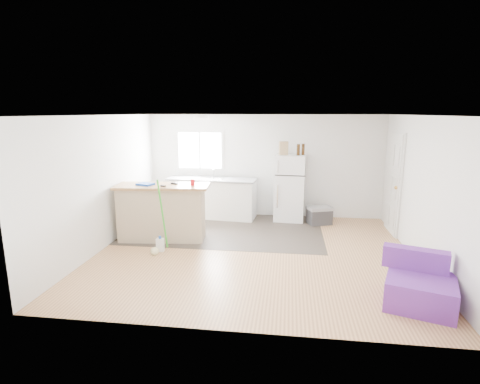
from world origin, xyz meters
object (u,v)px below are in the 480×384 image
object	(u,v)px
kitchen_cabinets	(212,197)
refrigerator	(290,188)
cooler	(319,215)
purple_seat	(419,287)
blue_tray	(145,184)
bottle_left	(298,150)
mop	(157,242)
red_cup	(193,182)
cardboard_box	(284,148)
peninsula	(162,212)
bottle_right	(303,149)
cleaner_jug	(160,245)

from	to	relation	value
kitchen_cabinets	refrigerator	bearing A→B (deg)	5.28
cooler	purple_seat	size ratio (longest dim) A/B	0.60
kitchen_cabinets	purple_seat	xyz separation A→B (m)	(3.49, -3.74, -0.23)
kitchen_cabinets	blue_tray	distance (m)	2.09
kitchen_cabinets	bottle_left	distance (m)	2.29
mop	red_cup	world-z (taller)	mop
mop	blue_tray	size ratio (longest dim) A/B	4.53
blue_tray	cardboard_box	xyz separation A→B (m)	(2.58, 1.72, 0.56)
kitchen_cabinets	purple_seat	bearing A→B (deg)	-41.47
refrigerator	cooler	distance (m)	0.91
cardboard_box	purple_seat	bearing A→B (deg)	-63.56
peninsula	purple_seat	bearing A→B (deg)	-31.71
kitchen_cabinets	mop	world-z (taller)	mop
kitchen_cabinets	cooler	size ratio (longest dim) A/B	3.52
cooler	mop	bearing A→B (deg)	-163.56
purple_seat	bottle_right	distance (m)	4.24
red_cup	cardboard_box	xyz separation A→B (m)	(1.68, 1.63, 0.51)
purple_seat	red_cup	bearing A→B (deg)	168.21
refrigerator	blue_tray	bearing A→B (deg)	-143.57
red_cup	kitchen_cabinets	bearing A→B (deg)	89.16
mop	cardboard_box	size ratio (longest dim) A/B	4.53
peninsula	purple_seat	distance (m)	4.62
refrigerator	blue_tray	size ratio (longest dim) A/B	5.04
peninsula	bottle_right	bearing A→B (deg)	26.63
kitchen_cabinets	purple_seat	world-z (taller)	kitchen_cabinets
mop	blue_tray	bearing A→B (deg)	123.83
kitchen_cabinets	mop	bearing A→B (deg)	-95.35
refrigerator	blue_tray	distance (m)	3.27
bottle_right	refrigerator	bearing A→B (deg)	-176.95
peninsula	bottle_left	distance (m)	3.26
kitchen_cabinets	bottle_left	bearing A→B (deg)	2.46
kitchen_cabinets	cleaner_jug	distance (m)	2.43
refrigerator	cooler	bearing A→B (deg)	-17.61
red_cup	bottle_right	world-z (taller)	bottle_right
kitchen_cabinets	mop	distance (m)	2.56
cardboard_box	bottle_right	bearing A→B (deg)	6.00
cooler	cardboard_box	distance (m)	1.70
blue_tray	purple_seat	bearing A→B (deg)	-24.15
mop	blue_tray	distance (m)	1.23
cleaner_jug	blue_tray	distance (m)	1.24
peninsula	cleaner_jug	size ratio (longest dim) A/B	6.34
cooler	purple_seat	distance (m)	3.61
kitchen_cabinets	cleaner_jug	world-z (taller)	kitchen_cabinets
cardboard_box	bottle_left	size ratio (longest dim) A/B	1.20
refrigerator	cardboard_box	world-z (taller)	cardboard_box
bottle_right	blue_tray	bearing A→B (deg)	-149.62
purple_seat	refrigerator	bearing A→B (deg)	132.97
refrigerator	red_cup	bearing A→B (deg)	-134.06
purple_seat	mop	world-z (taller)	mop
refrigerator	bottle_right	distance (m)	0.92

